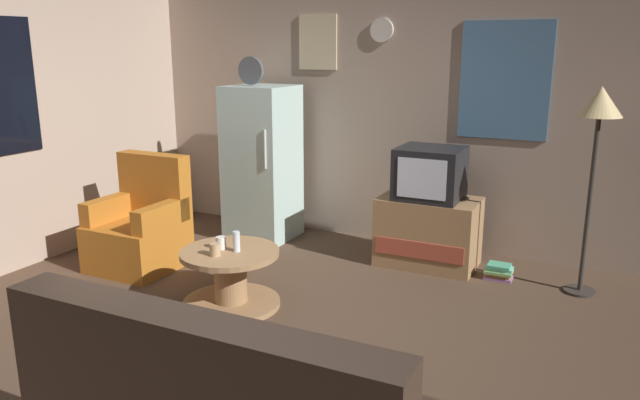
{
  "coord_description": "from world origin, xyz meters",
  "views": [
    {
      "loc": [
        2.01,
        -3.09,
        1.89
      ],
      "look_at": [
        0.05,
        0.9,
        0.75
      ],
      "focal_mm": 34.41,
      "sensor_mm": 36.0,
      "label": 1
    }
  ],
  "objects_px": {
    "wine_glass": "(236,241)",
    "mug_ceramic_tan": "(215,250)",
    "armchair": "(141,228)",
    "crt_tv": "(430,173)",
    "tv_stand": "(428,232)",
    "standing_lamp": "(599,118)",
    "fridge": "(262,163)",
    "mug_ceramic_white": "(221,243)",
    "coffee_table": "(231,278)",
    "book_stack": "(499,272)"
  },
  "relations": [
    {
      "from": "wine_glass",
      "to": "armchair",
      "type": "bearing_deg",
      "value": 163.22
    },
    {
      "from": "crt_tv",
      "to": "wine_glass",
      "type": "bearing_deg",
      "value": -123.35
    },
    {
      "from": "mug_ceramic_white",
      "to": "crt_tv",
      "type": "bearing_deg",
      "value": 53.18
    },
    {
      "from": "tv_stand",
      "to": "mug_ceramic_white",
      "type": "distance_m",
      "value": 1.87
    },
    {
      "from": "wine_glass",
      "to": "mug_ceramic_tan",
      "type": "xyz_separation_m",
      "value": [
        -0.08,
        -0.14,
        -0.03
      ]
    },
    {
      "from": "coffee_table",
      "to": "mug_ceramic_white",
      "type": "xyz_separation_m",
      "value": [
        -0.08,
        0.01,
        0.26
      ]
    },
    {
      "from": "mug_ceramic_white",
      "to": "book_stack",
      "type": "distance_m",
      "value": 2.29
    },
    {
      "from": "mug_ceramic_white",
      "to": "standing_lamp",
      "type": "bearing_deg",
      "value": 30.61
    },
    {
      "from": "crt_tv",
      "to": "mug_ceramic_white",
      "type": "xyz_separation_m",
      "value": [
        -1.12,
        -1.49,
        -0.34
      ]
    },
    {
      "from": "mug_ceramic_white",
      "to": "mug_ceramic_tan",
      "type": "distance_m",
      "value": 0.15
    },
    {
      "from": "crt_tv",
      "to": "armchair",
      "type": "relative_size",
      "value": 0.56
    },
    {
      "from": "standing_lamp",
      "to": "coffee_table",
      "type": "xyz_separation_m",
      "value": [
        -2.3,
        -1.41,
        -1.14
      ]
    },
    {
      "from": "mug_ceramic_white",
      "to": "armchair",
      "type": "relative_size",
      "value": 0.09
    },
    {
      "from": "standing_lamp",
      "to": "armchair",
      "type": "bearing_deg",
      "value": -163.42
    },
    {
      "from": "standing_lamp",
      "to": "armchair",
      "type": "relative_size",
      "value": 1.66
    },
    {
      "from": "standing_lamp",
      "to": "wine_glass",
      "type": "distance_m",
      "value": 2.78
    },
    {
      "from": "tv_stand",
      "to": "mug_ceramic_tan",
      "type": "relative_size",
      "value": 9.33
    },
    {
      "from": "standing_lamp",
      "to": "wine_glass",
      "type": "height_order",
      "value": "standing_lamp"
    },
    {
      "from": "mug_ceramic_tan",
      "to": "book_stack",
      "type": "xyz_separation_m",
      "value": [
        1.7,
        1.55,
        -0.41
      ]
    },
    {
      "from": "coffee_table",
      "to": "mug_ceramic_tan",
      "type": "height_order",
      "value": "mug_ceramic_tan"
    },
    {
      "from": "tv_stand",
      "to": "standing_lamp",
      "type": "relative_size",
      "value": 0.53
    },
    {
      "from": "standing_lamp",
      "to": "wine_glass",
      "type": "relative_size",
      "value": 10.6
    },
    {
      "from": "tv_stand",
      "to": "mug_ceramic_tan",
      "type": "height_order",
      "value": "tv_stand"
    },
    {
      "from": "coffee_table",
      "to": "book_stack",
      "type": "xyz_separation_m",
      "value": [
        1.68,
        1.41,
        -0.15
      ]
    },
    {
      "from": "fridge",
      "to": "mug_ceramic_tan",
      "type": "xyz_separation_m",
      "value": [
        0.63,
        -1.69,
        -0.28
      ]
    },
    {
      "from": "crt_tv",
      "to": "standing_lamp",
      "type": "xyz_separation_m",
      "value": [
        1.26,
        -0.08,
        0.54
      ]
    },
    {
      "from": "wine_glass",
      "to": "mug_ceramic_tan",
      "type": "height_order",
      "value": "wine_glass"
    },
    {
      "from": "fridge",
      "to": "tv_stand",
      "type": "bearing_deg",
      "value": -1.75
    },
    {
      "from": "fridge",
      "to": "standing_lamp",
      "type": "height_order",
      "value": "fridge"
    },
    {
      "from": "book_stack",
      "to": "coffee_table",
      "type": "bearing_deg",
      "value": -139.91
    },
    {
      "from": "book_stack",
      "to": "mug_ceramic_white",
      "type": "bearing_deg",
      "value": -141.26
    },
    {
      "from": "mug_ceramic_tan",
      "to": "book_stack",
      "type": "height_order",
      "value": "mug_ceramic_tan"
    },
    {
      "from": "crt_tv",
      "to": "armchair",
      "type": "distance_m",
      "value": 2.53
    },
    {
      "from": "crt_tv",
      "to": "mug_ceramic_white",
      "type": "bearing_deg",
      "value": -126.82
    },
    {
      "from": "tv_stand",
      "to": "crt_tv",
      "type": "xyz_separation_m",
      "value": [
        -0.01,
        -0.0,
        0.52
      ]
    },
    {
      "from": "armchair",
      "to": "crt_tv",
      "type": "bearing_deg",
      "value": 26.81
    },
    {
      "from": "crt_tv",
      "to": "coffee_table",
      "type": "bearing_deg",
      "value": -124.81
    },
    {
      "from": "fridge",
      "to": "book_stack",
      "type": "height_order",
      "value": "fridge"
    },
    {
      "from": "fridge",
      "to": "crt_tv",
      "type": "bearing_deg",
      "value": -1.79
    },
    {
      "from": "standing_lamp",
      "to": "book_stack",
      "type": "height_order",
      "value": "standing_lamp"
    },
    {
      "from": "armchair",
      "to": "book_stack",
      "type": "relative_size",
      "value": 4.37
    },
    {
      "from": "fridge",
      "to": "mug_ceramic_tan",
      "type": "height_order",
      "value": "fridge"
    },
    {
      "from": "mug_ceramic_white",
      "to": "mug_ceramic_tan",
      "type": "relative_size",
      "value": 1.0
    },
    {
      "from": "tv_stand",
      "to": "wine_glass",
      "type": "distance_m",
      "value": 1.8
    },
    {
      "from": "wine_glass",
      "to": "armchair",
      "type": "height_order",
      "value": "armchair"
    },
    {
      "from": "standing_lamp",
      "to": "armchair",
      "type": "distance_m",
      "value": 3.77
    },
    {
      "from": "fridge",
      "to": "mug_ceramic_white",
      "type": "relative_size",
      "value": 19.67
    },
    {
      "from": "standing_lamp",
      "to": "armchair",
      "type": "height_order",
      "value": "standing_lamp"
    },
    {
      "from": "coffee_table",
      "to": "wine_glass",
      "type": "distance_m",
      "value": 0.3
    },
    {
      "from": "coffee_table",
      "to": "armchair",
      "type": "bearing_deg",
      "value": 162.2
    }
  ]
}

